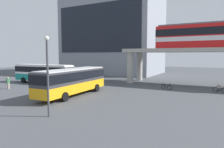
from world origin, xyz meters
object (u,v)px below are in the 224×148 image
station_building (113,35)px  bicycle_brown (223,88)px  bus_main (73,79)px  bicycle_silver (220,90)px  bus_secondary (44,72)px  train (221,35)px  bicycle_black (166,87)px  pedestrian_walking_across (8,83)px

station_building → bicycle_brown: bearing=-34.8°
bus_main → bicycle_silver: (15.58, 10.67, -1.63)m
station_building → bus_main: 33.46m
bus_secondary → bicycle_silver: 27.33m
train → bicycle_black: 11.56m
bicycle_silver → station_building: bearing=143.1°
train → bicycle_silver: size_ratio=10.85×
bicycle_silver → bus_main: bearing=-145.6°
bicycle_black → bicycle_silver: bearing=7.6°
train → bus_secondary: bearing=-160.2°
bicycle_silver → bicycle_black: bearing=-172.4°
bus_secondary → bicycle_brown: bearing=12.0°
bicycle_brown → bus_secondary: bearing=-168.0°
train → bicycle_brown: (0.60, -3.78, -7.52)m
train → pedestrian_walking_across: size_ratio=10.88×
station_building → pedestrian_walking_across: station_building is taller
bus_secondary → bicycle_brown: (27.19, 5.80, -1.63)m
bicycle_black → train: bearing=43.0°
bus_main → bicycle_black: (8.84, 9.78, -1.63)m
bicycle_silver → pedestrian_walking_across: 29.07m
station_building → bus_secondary: station_building is taller
train → bicycle_silver: (0.32, -5.09, -7.52)m
bus_secondary → bicycle_brown: size_ratio=6.24×
bicycle_brown → bicycle_silver: size_ratio=1.02×
station_building → bicycle_brown: 34.00m
station_building → train: (26.12, -14.80, -2.35)m
station_building → bicycle_silver: (26.44, -19.88, -9.87)m
bus_main → bicycle_black: bearing=47.9°
train → bicycle_brown: train is taller
bus_main → bicycle_silver: bearing=34.4°
pedestrian_walking_across → bus_secondary: bearing=91.2°
station_building → bicycle_silver: 34.52m
train → bicycle_silver: train is taller
bus_secondary → station_building: bearing=88.9°
bus_main → bus_secondary: bearing=151.4°
station_building → bus_secondary: size_ratio=2.21×
station_building → train: bearing=-29.5°
bicycle_black → bus_secondary: bearing=-169.9°
bicycle_silver → pedestrian_walking_across: size_ratio=1.00×
station_building → bicycle_black: 30.29m
bus_secondary → pedestrian_walking_across: size_ratio=6.39×
station_building → bicycle_black: (19.70, -20.78, -9.87)m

